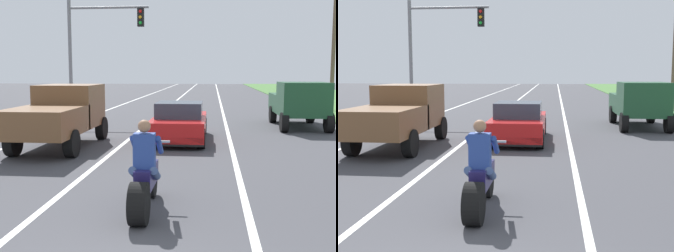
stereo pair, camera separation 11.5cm
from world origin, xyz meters
TOP-DOWN VIEW (x-y plane):
  - lane_stripe_left_solid at (-5.40, 20.00)m, footprint 0.14×120.00m
  - lane_stripe_right_solid at (1.80, 20.00)m, footprint 0.14×120.00m
  - lane_stripe_centre_dashed at (-1.80, 20.00)m, footprint 0.14×120.00m
  - motorcycle_with_rider at (0.03, 3.63)m, footprint 0.70×2.21m
  - sports_car_red at (0.04, 11.52)m, footprint 1.84×4.30m
  - pickup_truck_left_lane_brown at (-3.65, 9.83)m, footprint 2.02×4.80m
  - pickup_truck_right_shoulder_dark_green at (4.91, 15.76)m, footprint 2.02×4.80m
  - traffic_light_mast_near at (-4.87, 18.30)m, footprint 4.17×0.34m

SIDE VIEW (x-z plane):
  - lane_stripe_left_solid at x=-5.40m, z-range 0.00..0.01m
  - lane_stripe_right_solid at x=1.80m, z-range 0.00..0.01m
  - lane_stripe_centre_dashed at x=-1.80m, z-range 0.00..0.01m
  - motorcycle_with_rider at x=0.03m, z-range -0.22..1.40m
  - sports_car_red at x=0.04m, z-range -0.05..1.31m
  - pickup_truck_left_lane_brown at x=-3.65m, z-range 0.12..2.10m
  - pickup_truck_right_shoulder_dark_green at x=4.91m, z-range 0.12..2.10m
  - traffic_light_mast_near at x=-4.87m, z-range 0.97..6.97m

